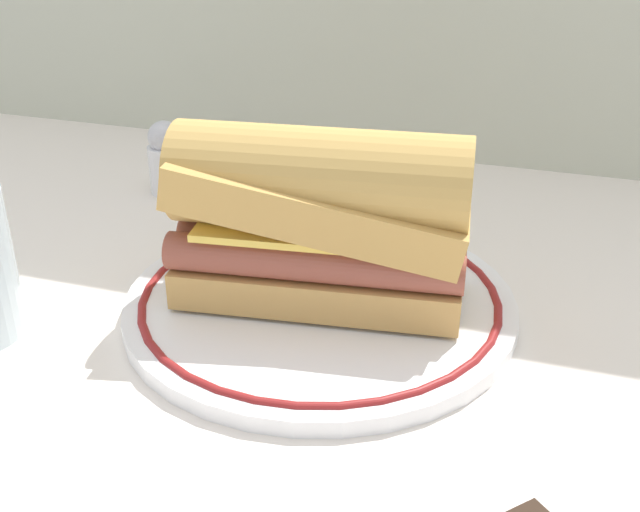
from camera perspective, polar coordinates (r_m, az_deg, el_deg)
ground_plane at (r=0.58m, az=-0.24°, el=-3.46°), size 1.50×1.50×0.00m
plate at (r=0.57m, az=0.00°, el=-3.35°), size 0.28×0.28×0.01m
sausage_sandwich at (r=0.53m, az=0.00°, el=3.01°), size 0.21×0.11×0.12m
salt_shaker at (r=0.77m, az=-11.14°, el=6.99°), size 0.03×0.03×0.07m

